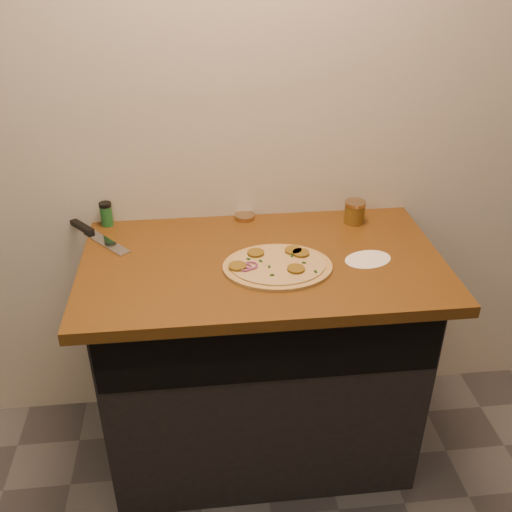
{
  "coord_description": "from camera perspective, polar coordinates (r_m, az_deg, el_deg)",
  "views": [
    {
      "loc": [
        -0.2,
        -0.21,
        1.86
      ],
      "look_at": [
        -0.03,
        1.35,
        0.95
      ],
      "focal_mm": 40.0,
      "sensor_mm": 36.0,
      "label": 1
    }
  ],
  "objects": [
    {
      "name": "salsa_jar",
      "position": [
        2.14,
        9.83,
        4.35
      ],
      "size": [
        0.08,
        0.08,
        0.08
      ],
      "color": "maroon",
      "rests_on": "countertop"
    },
    {
      "name": "spice_shaker",
      "position": [
        2.16,
        -14.74,
        4.08
      ],
      "size": [
        0.05,
        0.05,
        0.09
      ],
      "color": "#1C5B27",
      "rests_on": "countertop"
    },
    {
      "name": "pizza",
      "position": [
        1.84,
        2.12,
        -0.96
      ],
      "size": [
        0.36,
        0.36,
        0.02
      ],
      "color": "tan",
      "rests_on": "countertop"
    },
    {
      "name": "chefs_knife",
      "position": [
        2.11,
        -15.95,
        2.11
      ],
      "size": [
        0.24,
        0.28,
        0.02
      ],
      "color": "#B7BAC1",
      "rests_on": "countertop"
    },
    {
      "name": "countertop",
      "position": [
        1.91,
        0.6,
        -0.71
      ],
      "size": [
        1.2,
        0.7,
        0.04
      ],
      "primitive_type": "cube",
      "color": "brown",
      "rests_on": "cabinet"
    },
    {
      "name": "flour_spill",
      "position": [
        1.93,
        11.12,
        -0.33
      ],
      "size": [
        0.2,
        0.2,
        0.0
      ],
      "primitive_type": "cylinder",
      "rotation": [
        0.0,
        0.0,
        0.3
      ],
      "color": "silver",
      "rests_on": "countertop"
    },
    {
      "name": "cabinet",
      "position": [
        2.2,
        0.45,
        -10.42
      ],
      "size": [
        1.1,
        0.6,
        0.86
      ],
      "primitive_type": "cube",
      "color": "black",
      "rests_on": "ground"
    },
    {
      "name": "mason_jar_lid",
      "position": [
        2.15,
        -1.12,
        3.97
      ],
      "size": [
        0.1,
        0.1,
        0.02
      ],
      "primitive_type": "cylinder",
      "rotation": [
        0.0,
        0.0,
        0.35
      ],
      "color": "tan",
      "rests_on": "countertop"
    }
  ]
}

